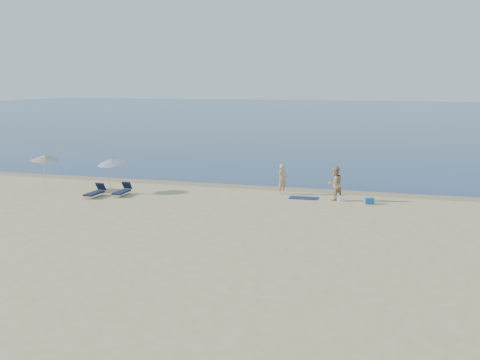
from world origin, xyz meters
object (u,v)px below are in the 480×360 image
(person_right, at_px, (335,183))
(umbrella_near, at_px, (111,161))
(person_left, at_px, (283,179))
(blue_cooler, at_px, (369,201))

(person_right, height_order, umbrella_near, umbrella_near)
(person_left, height_order, blue_cooler, person_left)
(person_left, relative_size, umbrella_near, 0.81)
(person_left, distance_m, umbrella_near, 10.18)
(blue_cooler, relative_size, umbrella_near, 0.22)
(umbrella_near, bearing_deg, blue_cooler, 25.37)
(person_left, xyz_separation_m, umbrella_near, (-9.88, -2.28, 0.94))
(blue_cooler, height_order, umbrella_near, umbrella_near)
(person_right, height_order, blue_cooler, person_right)
(person_right, bearing_deg, umbrella_near, -42.28)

